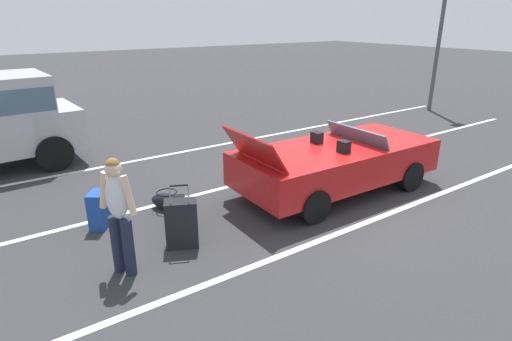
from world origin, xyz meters
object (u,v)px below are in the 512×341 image
Objects in this scene: parking_lamp_post at (442,18)px; suitcase_medium_bright at (99,210)px; duffel_bag at (167,201)px; traveler_person at (118,211)px; suitcase_large_black at (182,223)px; suitcase_small_carryon at (180,212)px; convertible_car at (343,161)px.

suitcase_medium_bright is at bearing -169.19° from parking_lamp_post.
traveler_person is at bearing -129.84° from duffel_bag.
suitcase_large_black reaches higher than suitcase_small_carryon.
suitcase_large_black is 12.77m from parking_lamp_post.
suitcase_small_carryon is at bearing 174.50° from convertible_car.
suitcase_medium_bright is 1.21m from duffel_bag.
suitcase_medium_bright is at bearing 179.56° from duffel_bag.
suitcase_small_carryon is 0.72m from duffel_bag.
parking_lamp_post reaches higher than duffel_bag.
suitcase_small_carryon is at bearing -164.83° from parking_lamp_post.
suitcase_small_carryon is at bearing -177.30° from suitcase_medium_bright.
convertible_car is at bearing -18.26° from duffel_bag.
suitcase_small_carryon is 0.30× the size of traveler_person.
suitcase_small_carryon is 12.40m from parking_lamp_post.
traveler_person is at bearing 128.02° from suitcase_large_black.
suitcase_large_black is 1.13m from traveler_person.
suitcase_large_black is (-3.64, -0.23, -0.22)m from convertible_car.
suitcase_medium_bright is at bearing 56.36° from traveler_person.
convertible_car reaches higher than suitcase_medium_bright.
parking_lamp_post is (8.22, 3.53, 2.64)m from convertible_car.
suitcase_small_carryon is (0.24, 0.61, -0.12)m from suitcase_large_black.
suitcase_medium_bright is (-0.87, 1.33, -0.06)m from suitcase_large_black.
traveler_person is (-1.20, -0.82, 0.68)m from suitcase_small_carryon.
suitcase_medium_bright is at bearing 167.16° from convertible_car.
parking_lamp_post reaches higher than convertible_car.
suitcase_medium_bright is 1.33m from suitcase_small_carryon.
convertible_car is 9.33m from parking_lamp_post.
suitcase_large_black is 1.59m from suitcase_medium_bright.
convertible_car is 3.52m from duffel_bag.
duffel_bag is 0.12× the size of parking_lamp_post.
duffel_bag is 12.18m from parking_lamp_post.
suitcase_large_black is at bearing -175.49° from convertible_car.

